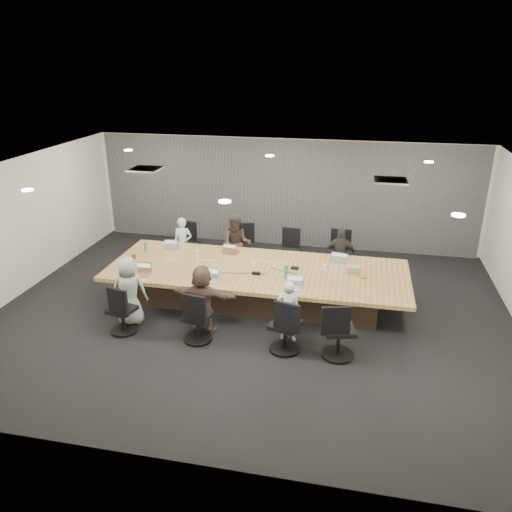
% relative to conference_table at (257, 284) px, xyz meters
% --- Properties ---
extents(floor, '(10.00, 8.00, 0.00)m').
position_rel_conference_table_xyz_m(floor, '(0.00, -0.50, -0.40)').
color(floor, black).
rests_on(floor, ground).
extents(ceiling, '(10.00, 8.00, 0.00)m').
position_rel_conference_table_xyz_m(ceiling, '(0.00, -0.50, 2.40)').
color(ceiling, white).
rests_on(ceiling, wall_back).
extents(wall_back, '(10.00, 0.00, 2.80)m').
position_rel_conference_table_xyz_m(wall_back, '(0.00, 3.50, 1.00)').
color(wall_back, beige).
rests_on(wall_back, ground).
extents(wall_front, '(10.00, 0.00, 2.80)m').
position_rel_conference_table_xyz_m(wall_front, '(0.00, -4.50, 1.00)').
color(wall_front, beige).
rests_on(wall_front, ground).
extents(wall_left, '(0.00, 8.00, 2.80)m').
position_rel_conference_table_xyz_m(wall_left, '(-5.00, -0.50, 1.00)').
color(wall_left, beige).
rests_on(wall_left, ground).
extents(curtain, '(9.80, 0.04, 2.80)m').
position_rel_conference_table_xyz_m(curtain, '(0.00, 3.42, 1.00)').
color(curtain, slate).
rests_on(curtain, ground).
extents(conference_table, '(6.00, 2.20, 0.74)m').
position_rel_conference_table_xyz_m(conference_table, '(0.00, 0.00, 0.00)').
color(conference_table, '#403124').
rests_on(conference_table, ground).
extents(chair_0, '(0.62, 0.62, 0.77)m').
position_rel_conference_table_xyz_m(chair_0, '(-2.06, 1.70, -0.02)').
color(chair_0, black).
rests_on(chair_0, ground).
extents(chair_1, '(0.71, 0.71, 0.87)m').
position_rel_conference_table_xyz_m(chair_1, '(-0.76, 1.70, 0.03)').
color(chair_1, black).
rests_on(chair_1, ground).
extents(chair_2, '(0.58, 0.58, 0.79)m').
position_rel_conference_table_xyz_m(chair_2, '(0.44, 1.70, -0.01)').
color(chair_2, black).
rests_on(chair_2, ground).
extents(chair_3, '(0.61, 0.61, 0.87)m').
position_rel_conference_table_xyz_m(chair_3, '(1.58, 1.70, 0.03)').
color(chair_3, black).
rests_on(chair_3, ground).
extents(chair_4, '(0.62, 0.62, 0.76)m').
position_rel_conference_table_xyz_m(chair_4, '(-2.15, -1.70, -0.02)').
color(chair_4, black).
rests_on(chair_4, ground).
extents(chair_5, '(0.62, 0.62, 0.79)m').
position_rel_conference_table_xyz_m(chair_5, '(-0.72, -1.70, -0.00)').
color(chair_5, black).
rests_on(chair_5, ground).
extents(chair_6, '(0.68, 0.68, 0.83)m').
position_rel_conference_table_xyz_m(chair_6, '(0.84, -1.70, 0.01)').
color(chair_6, black).
rests_on(chair_6, ground).
extents(chair_7, '(0.72, 0.72, 0.87)m').
position_rel_conference_table_xyz_m(chair_7, '(1.75, -1.70, 0.03)').
color(chair_7, black).
rests_on(chair_7, ground).
extents(person_0, '(0.46, 0.31, 1.24)m').
position_rel_conference_table_xyz_m(person_0, '(-2.06, 1.35, 0.22)').
color(person_0, silver).
rests_on(person_0, ground).
extents(laptop_0, '(0.31, 0.23, 0.02)m').
position_rel_conference_table_xyz_m(laptop_0, '(-2.06, 0.80, 0.35)').
color(laptop_0, '#B2B2B7').
rests_on(laptop_0, conference_table).
extents(person_1, '(0.75, 0.62, 1.40)m').
position_rel_conference_table_xyz_m(person_1, '(-0.76, 1.35, 0.30)').
color(person_1, '#3C2E2B').
rests_on(person_1, ground).
extents(laptop_1, '(0.35, 0.27, 0.02)m').
position_rel_conference_table_xyz_m(laptop_1, '(-0.76, 0.80, 0.35)').
color(laptop_1, '#8C6647').
rests_on(laptop_1, conference_table).
extents(person_3, '(0.76, 0.36, 1.27)m').
position_rel_conference_table_xyz_m(person_3, '(1.58, 1.35, 0.23)').
color(person_3, '#303030').
rests_on(person_3, ground).
extents(laptop_3, '(0.37, 0.28, 0.02)m').
position_rel_conference_table_xyz_m(laptop_3, '(1.58, 0.80, 0.35)').
color(laptop_3, '#B2B2B7').
rests_on(laptop_3, conference_table).
extents(person_4, '(0.73, 0.56, 1.33)m').
position_rel_conference_table_xyz_m(person_4, '(-2.15, -1.35, 0.26)').
color(person_4, gray).
rests_on(person_4, ground).
extents(laptop_4, '(0.31, 0.22, 0.02)m').
position_rel_conference_table_xyz_m(laptop_4, '(-2.15, -0.80, 0.35)').
color(laptop_4, '#8C6647').
rests_on(laptop_4, conference_table).
extents(person_5, '(1.21, 0.43, 1.29)m').
position_rel_conference_table_xyz_m(person_5, '(-0.72, -1.35, 0.25)').
color(person_5, brown).
rests_on(person_5, ground).
extents(laptop_5, '(0.33, 0.25, 0.02)m').
position_rel_conference_table_xyz_m(laptop_5, '(-0.72, -0.80, 0.35)').
color(laptop_5, '#B2B2B7').
rests_on(laptop_5, conference_table).
extents(person_6, '(0.45, 0.32, 1.15)m').
position_rel_conference_table_xyz_m(person_6, '(0.84, -1.35, 0.18)').
color(person_6, silver).
rests_on(person_6, ground).
extents(laptop_6, '(0.33, 0.24, 0.02)m').
position_rel_conference_table_xyz_m(laptop_6, '(0.84, -0.80, 0.35)').
color(laptop_6, '#B2B2B7').
rests_on(laptop_6, conference_table).
extents(bottle_green_left, '(0.08, 0.08, 0.22)m').
position_rel_conference_table_xyz_m(bottle_green_left, '(-2.56, 0.38, 0.45)').
color(bottle_green_left, '#327B4A').
rests_on(bottle_green_left, conference_table).
extents(bottle_green_right, '(0.09, 0.09, 0.26)m').
position_rel_conference_table_xyz_m(bottle_green_right, '(0.64, -0.34, 0.47)').
color(bottle_green_right, '#327B4A').
rests_on(bottle_green_right, conference_table).
extents(bottle_clear, '(0.08, 0.08, 0.21)m').
position_rel_conference_table_xyz_m(bottle_clear, '(-1.33, 0.18, 0.44)').
color(bottle_clear, silver).
rests_on(bottle_clear, conference_table).
extents(cup_white_far, '(0.09, 0.09, 0.09)m').
position_rel_conference_table_xyz_m(cup_white_far, '(-0.09, 0.09, 0.38)').
color(cup_white_far, white).
rests_on(cup_white_far, conference_table).
extents(cup_white_near, '(0.09, 0.09, 0.11)m').
position_rel_conference_table_xyz_m(cup_white_near, '(1.34, 0.23, 0.39)').
color(cup_white_near, white).
rests_on(cup_white_near, conference_table).
extents(mug_brown, '(0.10, 0.10, 0.10)m').
position_rel_conference_table_xyz_m(mug_brown, '(-2.65, -0.03, 0.39)').
color(mug_brown, brown).
rests_on(mug_brown, conference_table).
extents(mic_left, '(0.17, 0.13, 0.03)m').
position_rel_conference_table_xyz_m(mic_left, '(-0.99, -0.38, 0.35)').
color(mic_left, black).
rests_on(mic_left, conference_table).
extents(mic_right, '(0.16, 0.11, 0.03)m').
position_rel_conference_table_xyz_m(mic_right, '(0.75, 0.14, 0.35)').
color(mic_right, black).
rests_on(mic_right, conference_table).
extents(stapler, '(0.17, 0.05, 0.06)m').
position_rel_conference_table_xyz_m(stapler, '(0.05, -0.31, 0.37)').
color(stapler, black).
rests_on(stapler, conference_table).
extents(canvas_bag, '(0.29, 0.20, 0.14)m').
position_rel_conference_table_xyz_m(canvas_bag, '(1.90, 0.17, 0.41)').
color(canvas_bag, tan).
rests_on(canvas_bag, conference_table).
extents(snack_packet, '(0.19, 0.19, 0.04)m').
position_rel_conference_table_xyz_m(snack_packet, '(2.08, -0.01, 0.36)').
color(snack_packet, orange).
rests_on(snack_packet, conference_table).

